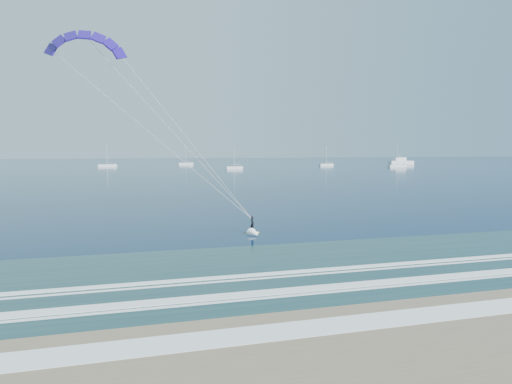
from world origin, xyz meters
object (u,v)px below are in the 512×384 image
at_px(kitesurfer_rig, 178,138).
at_px(sailboat_4, 186,164).
at_px(sailboat_6, 397,166).
at_px(motor_yacht, 401,162).
at_px(sailboat_3, 234,168).
at_px(sailboat_5, 326,165).
at_px(sailboat_2, 107,165).

relative_size(kitesurfer_rig, sailboat_4, 1.88).
bearing_deg(sailboat_6, motor_yacht, 54.48).
xyz_separation_m(sailboat_3, sailboat_5, (56.63, 25.72, -0.00)).
xyz_separation_m(sailboat_2, sailboat_5, (112.84, -19.28, -0.01)).
distance_m(sailboat_2, sailboat_6, 146.19).
height_order(sailboat_5, sailboat_6, sailboat_6).
bearing_deg(sailboat_4, sailboat_6, -34.02).
bearing_deg(kitesurfer_rig, sailboat_3, 75.22).
distance_m(sailboat_2, sailboat_4, 46.23).
distance_m(sailboat_3, sailboat_6, 82.44).
bearing_deg(motor_yacht, kitesurfer_rig, -127.95).
xyz_separation_m(sailboat_4, sailboat_5, (70.56, -37.97, -0.00)).
relative_size(motor_yacht, sailboat_2, 1.26).
bearing_deg(sailboat_2, sailboat_3, -38.68).
relative_size(kitesurfer_rig, sailboat_2, 1.74).
height_order(motor_yacht, sailboat_2, sailboat_2).
height_order(kitesurfer_rig, sailboat_5, kitesurfer_rig).
relative_size(sailboat_5, sailboat_6, 0.85).
bearing_deg(sailboat_2, motor_yacht, -3.67).
relative_size(kitesurfer_rig, sailboat_6, 1.67).
bearing_deg(sailboat_4, sailboat_2, -156.15).
relative_size(sailboat_3, sailboat_6, 0.84).
bearing_deg(kitesurfer_rig, sailboat_6, 51.51).
relative_size(sailboat_4, sailboat_6, 0.89).
distance_m(sailboat_2, sailboat_3, 72.01).
distance_m(motor_yacht, sailboat_4, 125.39).
bearing_deg(sailboat_6, sailboat_2, 161.51).
distance_m(kitesurfer_rig, sailboat_3, 162.80).
relative_size(kitesurfer_rig, sailboat_3, 2.00).
bearing_deg(motor_yacht, sailboat_6, -125.52).
bearing_deg(sailboat_4, motor_yacht, -13.48).
bearing_deg(sailboat_6, kitesurfer_rig, -128.49).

